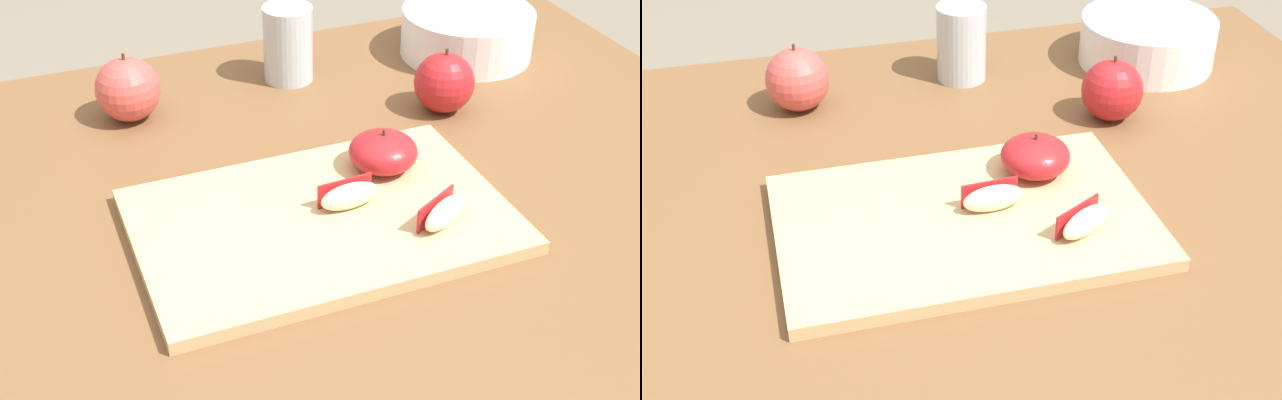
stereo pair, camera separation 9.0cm
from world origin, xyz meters
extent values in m
cube|color=brown|center=(0.00, 0.00, 0.73)|extent=(1.18, 0.89, 0.03)
cube|color=brown|center=(0.53, 0.38, 0.36)|extent=(0.06, 0.06, 0.71)
cube|color=tan|center=(0.00, -0.04, 0.75)|extent=(0.39, 0.26, 0.02)
ellipsoid|color=#B21E23|center=(0.10, 0.02, 0.78)|extent=(0.08, 0.08, 0.04)
cylinder|color=#4C3319|center=(0.10, 0.02, 0.80)|extent=(0.00, 0.00, 0.01)
ellipsoid|color=beige|center=(0.11, -0.10, 0.77)|extent=(0.07, 0.05, 0.03)
cube|color=#B21E23|center=(0.11, -0.09, 0.77)|extent=(0.06, 0.03, 0.03)
ellipsoid|color=beige|center=(0.03, -0.04, 0.77)|extent=(0.07, 0.03, 0.03)
cube|color=#B21E23|center=(0.03, -0.02, 0.77)|extent=(0.06, 0.01, 0.03)
sphere|color=#B21E23|center=(0.24, 0.14, 0.78)|extent=(0.08, 0.08, 0.08)
cylinder|color=#4C3319|center=(0.24, 0.14, 0.82)|extent=(0.00, 0.00, 0.01)
sphere|color=#D14C47|center=(-0.14, 0.27, 0.78)|extent=(0.08, 0.08, 0.08)
cylinder|color=#4C3319|center=(-0.14, 0.27, 0.83)|extent=(0.00, 0.00, 0.01)
cylinder|color=white|center=(0.36, 0.28, 0.78)|extent=(0.19, 0.19, 0.07)
cylinder|color=white|center=(0.36, 0.28, 0.78)|extent=(0.16, 0.16, 0.06)
cylinder|color=silver|center=(0.09, 0.30, 0.80)|extent=(0.07, 0.07, 0.10)
camera|label=1|loc=(-0.28, -0.73, 1.29)|focal=48.56mm
camera|label=2|loc=(-0.19, -0.75, 1.29)|focal=48.56mm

